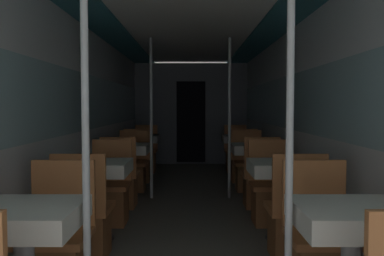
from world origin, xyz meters
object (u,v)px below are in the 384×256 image
object	(u,v)px
dining_table_left_0	(22,227)
chair_right_far_2	(247,172)
dining_table_left_1	(97,174)
chair_left_far_2	(131,172)
support_pole_left_0	(84,139)
chair_left_near_3	(137,165)
chair_right_near_1	(293,226)
chair_right_near_2	(258,185)
chair_left_far_3	(144,158)
dining_table_right_2	(252,153)
dining_table_left_2	(125,153)
dining_table_right_3	(238,142)
support_pole_right_0	(288,139)
dining_table_left_3	(141,142)
chair_left_near_1	(83,226)
chair_left_near_2	(119,185)
chair_right_far_3	(235,158)
chair_right_near_3	(241,165)
support_pole_right_2	(228,119)
support_pole_left_2	(150,119)
dining_table_right_1	(280,173)
chair_right_far_1	(269,198)
chair_left_far_1	(108,198)
dining_table_right_0	(350,227)

from	to	relation	value
dining_table_left_0	chair_right_far_2	world-z (taller)	chair_right_far_2
dining_table_left_1	chair_left_far_2	distance (m)	2.41
support_pole_left_0	chair_left_near_3	world-z (taller)	support_pole_left_0
chair_right_near_1	chair_right_near_2	bearing A→B (deg)	90.00
chair_left_far_3	dining_table_right_2	size ratio (longest dim) A/B	1.20
dining_table_left_2	dining_table_right_2	bearing A→B (deg)	0.00
dining_table_left_0	dining_table_right_3	world-z (taller)	same
chair_right_near_1	support_pole_right_0	bearing A→B (deg)	-104.87
chair_left_far_3	chair_right_near_1	world-z (taller)	same
dining_table_left_3	dining_table_left_0	bearing A→B (deg)	-90.00
support_pole_left_0	chair_left_near_1	bearing A→B (deg)	104.87
chair_left_near_1	dining_table_left_2	world-z (taller)	chair_left_near_1
chair_left_near_2	chair_right_near_1	xyz separation A→B (m)	(1.78, -1.84, 0.00)
support_pole_left_0	chair_left_far_2	distance (m)	4.32
chair_right_near_2	chair_right_far_3	bearing A→B (deg)	90.00
chair_left_far_2	chair_right_far_3	xyz separation A→B (m)	(1.78, 1.84, 0.00)
chair_right_near_2	chair_right_near_3	size ratio (longest dim) A/B	1.00
support_pole_left_0	chair_right_near_2	world-z (taller)	support_pole_left_0
chair_left_near_1	dining_table_left_2	xyz separation A→B (m)	(-0.00, 2.38, 0.36)
dining_table_left_0	dining_table_left_1	xyz separation A→B (m)	(0.00, 1.84, 0.00)
support_pole_left_0	chair_left_near_2	xyz separation A→B (m)	(-0.34, 3.13, -0.84)
dining_table_right_3	dining_table_left_0	bearing A→B (deg)	-107.87
chair_right_far_2	dining_table_right_2	bearing A→B (deg)	90.00
support_pole_right_0	chair_right_far_2	distance (m)	4.32
dining_table_right_2	chair_right_near_2	xyz separation A→B (m)	(-0.00, -0.55, -0.36)
dining_table_left_2	dining_table_left_3	bearing A→B (deg)	90.00
support_pole_left_0	dining_table_left_2	distance (m)	3.72
dining_table_left_0	support_pole_left_0	world-z (taller)	support_pole_left_0
dining_table_left_2	dining_table_right_3	size ratio (longest dim) A/B	1.00
dining_table_left_0	chair_right_near_1	world-z (taller)	chair_right_near_1
chair_left_near_3	chair_right_near_1	distance (m)	4.08
dining_table_left_2	chair_right_near_3	size ratio (longest dim) A/B	0.83
chair_left_far_3	dining_table_left_1	bearing A→B (deg)	90.00
dining_table_right_2	chair_right_near_3	world-z (taller)	chair_right_near_3
chair_right_near_3	dining_table_left_2	bearing A→B (deg)	-144.02
support_pole_right_2	dining_table_left_0	bearing A→B (deg)	-111.32
chair_left_far_3	chair_right_near_1	size ratio (longest dim) A/B	1.00
dining_table_left_2	support_pole_left_2	size ratio (longest dim) A/B	0.34
chair_left_near_2	dining_table_right_1	world-z (taller)	chair_left_near_2
chair_right_far_1	dining_table_right_1	bearing A→B (deg)	90.00
chair_left_near_2	support_pole_left_2	size ratio (longest dim) A/B	0.41
dining_table_left_1	chair_left_near_1	world-z (taller)	chair_left_near_1
chair_left_near_1	chair_right_near_1	size ratio (longest dim) A/B	1.00
dining_table_left_1	support_pole_right_0	bearing A→B (deg)	-52.02
chair_left_near_1	dining_table_right_3	bearing A→B (deg)	67.17
chair_left_far_2	dining_table_right_2	world-z (taller)	chair_left_far_2
dining_table_right_2	support_pole_left_0	bearing A→B (deg)	-111.32
support_pole_left_0	chair_left_far_1	world-z (taller)	support_pole_left_0
chair_left_far_3	dining_table_left_2	bearing A→B (deg)	90.00
dining_table_right_0	chair_right_near_3	bearing A→B (deg)	90.00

